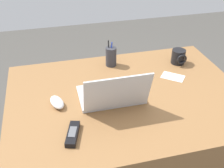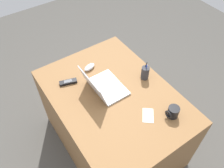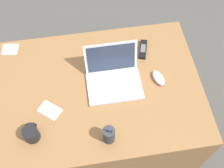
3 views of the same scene
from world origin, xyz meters
The scene contains 7 objects.
desk centered at (0.00, 0.00, 0.38)m, with size 1.25×0.91×0.76m, color olive.
laptop centered at (0.09, 0.04, 0.80)m, with size 0.33×0.28×0.22m.
computer_mouse centered at (0.37, 0.01, 0.78)m, with size 0.06×0.11×0.04m, color white.
coffee_mug_white centered at (-0.41, -0.25, 0.80)m, with size 0.08×0.10×0.09m.
cordless_phone centered at (0.32, 0.24, 0.77)m, with size 0.08×0.15×0.03m.
pen_holder centered at (0.01, -0.33, 0.82)m, with size 0.07×0.07×0.16m.
paper_note_near_laptop centered at (-0.31, -0.10, 0.76)m, with size 0.13×0.08×0.00m, color white.
Camera 1 is at (0.37, 1.14, 1.61)m, focal length 44.34 mm.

